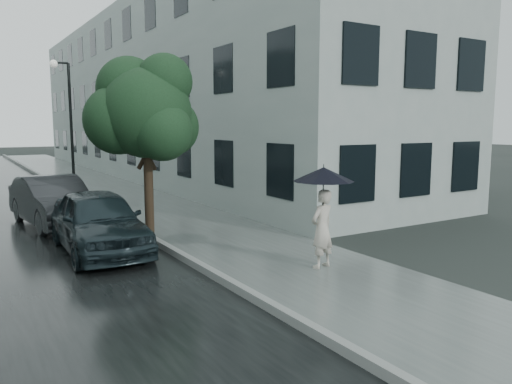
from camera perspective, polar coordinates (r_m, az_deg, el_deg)
ground at (r=10.27m, az=3.32°, el=-8.50°), size 120.00×120.00×0.00m
sidewalk at (r=21.13m, az=-15.02°, el=-0.28°), size 3.50×60.00×0.01m
kerb_near at (r=20.68m, az=-19.87°, el=-0.45°), size 0.15×60.00×0.15m
building_near at (r=29.78m, az=-9.74°, el=10.83°), size 7.02×36.00×9.00m
pedestrian at (r=10.07m, az=7.56°, el=-4.18°), size 0.65×0.51×1.59m
umbrella at (r=9.86m, az=7.73°, el=2.02°), size 1.46×1.46×1.15m
street_tree at (r=12.80m, az=-12.54°, el=8.94°), size 2.92×2.65×4.60m
lamp_post at (r=22.18m, az=-20.79°, el=7.88°), size 0.84×0.41×5.44m
car_near at (r=11.78m, az=-17.55°, el=-3.19°), size 1.76×4.17×1.41m
car_far at (r=15.27m, az=-22.15°, el=-0.96°), size 1.96×4.39×1.40m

